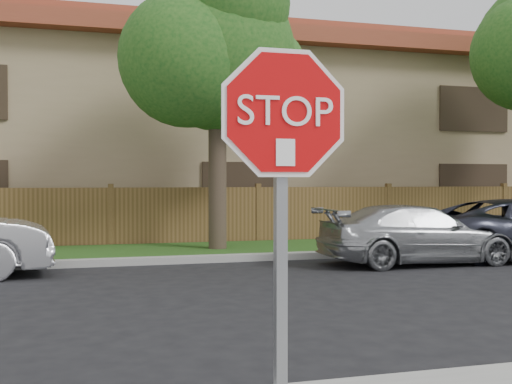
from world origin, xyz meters
name	(u,v)px	position (x,y,z in m)	size (l,w,h in m)	color
far_curb	(115,262)	(0.00, 8.15, 0.07)	(70.00, 0.30, 0.15)	gray
grass_strip	(113,253)	(0.00, 9.80, 0.06)	(70.00, 3.00, 0.12)	#1E4714
fence	(111,218)	(0.00, 11.40, 0.80)	(70.00, 0.12, 1.60)	brown
apartment_building	(106,131)	(0.00, 17.00, 3.53)	(35.20, 9.20, 7.20)	#9D8761
tree_mid	(219,53)	(2.52, 9.57, 4.87)	(4.80, 3.90, 7.35)	#382B21
stop_sign	(283,171)	(0.61, -1.48, 1.83)	(1.01, 0.13, 2.55)	gray
sedan_right	(418,234)	(6.27, 6.74, 0.63)	(1.76, 4.34, 1.26)	#A1A4A8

